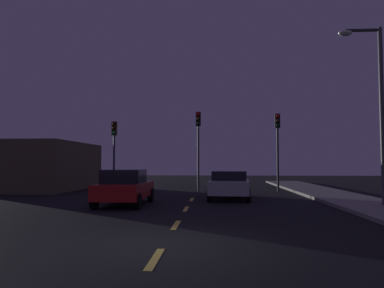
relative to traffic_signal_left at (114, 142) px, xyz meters
name	(u,v)px	position (x,y,z in m)	size (l,w,h in m)	color
ground_plane	(187,207)	(5.40, -8.39, -3.20)	(80.00, 80.00, 0.00)	black
sidewalk_curb_right	(374,207)	(12.90, -8.39, -3.12)	(3.00, 40.00, 0.15)	gray
lane_stripe_nearest	(155,259)	(5.40, -16.59, -3.19)	(0.16, 1.60, 0.01)	#EACC4C
lane_stripe_second	(176,225)	(5.40, -12.79, -3.19)	(0.16, 1.60, 0.01)	#EACC4C
lane_stripe_third	(186,209)	(5.40, -8.99, -3.19)	(0.16, 1.60, 0.01)	#EACC4C
lane_stripe_fourth	(192,199)	(5.40, -5.19, -3.19)	(0.16, 1.60, 0.01)	#EACC4C
traffic_signal_left	(114,142)	(0.00, 0.00, 0.00)	(0.32, 0.38, 4.53)	#4C4C51
traffic_signal_center	(198,136)	(5.50, 0.00, 0.38)	(0.32, 0.38, 5.12)	#4C4C51
traffic_signal_right	(278,137)	(10.55, 0.00, 0.27)	(0.32, 0.38, 4.96)	#2D2D30
car_stopped_ahead	(230,185)	(7.29, -5.00, -2.46)	(2.24, 4.01, 1.42)	silver
car_adjacent_lane	(125,187)	(2.65, -7.80, -2.42)	(1.95, 4.08, 1.53)	#B21919
street_lamp_right	(375,99)	(12.94, -8.59, 1.16)	(1.74, 0.36, 7.27)	#4C4C51
storefront_left	(45,166)	(-5.23, 1.37, -1.58)	(5.25, 8.62, 3.24)	brown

